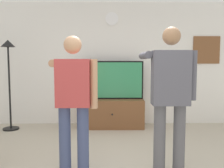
{
  "coord_description": "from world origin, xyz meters",
  "views": [
    {
      "loc": [
        -0.04,
        -2.53,
        1.39
      ],
      "look_at": [
        0.01,
        1.2,
        1.05
      ],
      "focal_mm": 39.09,
      "sensor_mm": 36.0,
      "label": 1
    }
  ],
  "objects_px": {
    "wall_clock": "(112,19)",
    "person_standing_nearer_lamp": "(74,98)",
    "person_standing_nearer_couch": "(170,93)",
    "tv_stand": "(112,113)",
    "television": "(112,80)",
    "floor_lamp": "(9,66)",
    "framed_picture": "(206,50)"
  },
  "relations": [
    {
      "from": "wall_clock",
      "to": "person_standing_nearer_lamp",
      "type": "distance_m",
      "value": 2.93
    },
    {
      "from": "person_standing_nearer_couch",
      "to": "tv_stand",
      "type": "bearing_deg",
      "value": 105.89
    },
    {
      "from": "wall_clock",
      "to": "television",
      "type": "bearing_deg",
      "value": -90.0
    },
    {
      "from": "person_standing_nearer_couch",
      "to": "person_standing_nearer_lamp",
      "type": "bearing_deg",
      "value": 178.21
    },
    {
      "from": "floor_lamp",
      "to": "person_standing_nearer_lamp",
      "type": "bearing_deg",
      "value": -52.45
    },
    {
      "from": "television",
      "to": "person_standing_nearer_lamp",
      "type": "distance_m",
      "value": 2.35
    },
    {
      "from": "person_standing_nearer_lamp",
      "to": "floor_lamp",
      "type": "bearing_deg",
      "value": 127.55
    },
    {
      "from": "wall_clock",
      "to": "person_standing_nearer_lamp",
      "type": "height_order",
      "value": "wall_clock"
    },
    {
      "from": "tv_stand",
      "to": "person_standing_nearer_lamp",
      "type": "bearing_deg",
      "value": -102.28
    },
    {
      "from": "wall_clock",
      "to": "floor_lamp",
      "type": "relative_size",
      "value": 0.15
    },
    {
      "from": "person_standing_nearer_lamp",
      "to": "person_standing_nearer_couch",
      "type": "relative_size",
      "value": 0.94
    },
    {
      "from": "person_standing_nearer_couch",
      "to": "wall_clock",
      "type": "bearing_deg",
      "value": 104.18
    },
    {
      "from": "tv_stand",
      "to": "framed_picture",
      "type": "xyz_separation_m",
      "value": [
        2.1,
        0.3,
        1.35
      ]
    },
    {
      "from": "tv_stand",
      "to": "floor_lamp",
      "type": "relative_size",
      "value": 0.72
    },
    {
      "from": "television",
      "to": "framed_picture",
      "type": "distance_m",
      "value": 2.21
    },
    {
      "from": "television",
      "to": "person_standing_nearer_couch",
      "type": "bearing_deg",
      "value": -74.41
    },
    {
      "from": "tv_stand",
      "to": "person_standing_nearer_lamp",
      "type": "distance_m",
      "value": 2.4
    },
    {
      "from": "television",
      "to": "framed_picture",
      "type": "xyz_separation_m",
      "value": [
        2.1,
        0.25,
        0.65
      ]
    },
    {
      "from": "framed_picture",
      "to": "floor_lamp",
      "type": "bearing_deg",
      "value": -173.67
    },
    {
      "from": "floor_lamp",
      "to": "person_standing_nearer_lamp",
      "type": "xyz_separation_m",
      "value": [
        1.6,
        -2.08,
        -0.35
      ]
    },
    {
      "from": "television",
      "to": "person_standing_nearer_couch",
      "type": "distance_m",
      "value": 2.42
    },
    {
      "from": "tv_stand",
      "to": "floor_lamp",
      "type": "bearing_deg",
      "value": -175.36
    },
    {
      "from": "person_standing_nearer_lamp",
      "to": "tv_stand",
      "type": "bearing_deg",
      "value": 77.72
    },
    {
      "from": "floor_lamp",
      "to": "wall_clock",
      "type": "bearing_deg",
      "value": 12.4
    },
    {
      "from": "floor_lamp",
      "to": "tv_stand",
      "type": "bearing_deg",
      "value": 4.64
    },
    {
      "from": "television",
      "to": "wall_clock",
      "type": "relative_size",
      "value": 4.72
    },
    {
      "from": "framed_picture",
      "to": "person_standing_nearer_lamp",
      "type": "xyz_separation_m",
      "value": [
        -2.59,
        -2.55,
        -0.7
      ]
    },
    {
      "from": "wall_clock",
      "to": "floor_lamp",
      "type": "distance_m",
      "value": 2.37
    },
    {
      "from": "television",
      "to": "wall_clock",
      "type": "bearing_deg",
      "value": 90.0
    },
    {
      "from": "framed_picture",
      "to": "floor_lamp",
      "type": "distance_m",
      "value": 4.23
    },
    {
      "from": "framed_picture",
      "to": "floor_lamp",
      "type": "xyz_separation_m",
      "value": [
        -4.19,
        -0.46,
        -0.34
      ]
    },
    {
      "from": "television",
      "to": "person_standing_nearer_lamp",
      "type": "xyz_separation_m",
      "value": [
        -0.49,
        -2.3,
        -0.05
      ]
    }
  ]
}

